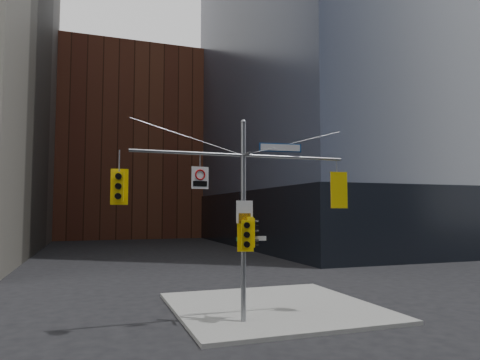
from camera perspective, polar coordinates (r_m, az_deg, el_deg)
ground at (r=13.98m, az=3.39°, el=-20.81°), size 160.00×160.00×0.00m
sidewalk_corner at (r=18.28m, az=4.46°, el=-16.53°), size 8.00×8.00×0.15m
podium_ne at (r=55.36m, az=17.78°, el=-4.89°), size 36.40×36.40×6.00m
brick_midrise at (r=71.26m, az=-14.75°, el=4.16°), size 26.00×20.00×28.00m
signal_assembly at (r=15.25m, az=0.46°, el=-2.60°), size 8.00×0.80×7.30m
traffic_light_west_arm at (r=14.43m, az=-15.85°, el=-0.84°), size 0.56×0.49×1.18m
traffic_light_east_arm at (r=16.93m, az=12.81°, el=-1.34°), size 0.66×0.58×1.40m
traffic_light_pole_side at (r=15.37m, az=1.61°, el=-7.03°), size 0.43×0.37×1.03m
traffic_light_pole_front at (r=15.02m, az=0.81°, el=-7.27°), size 0.58×0.52×1.22m
street_sign_blade at (r=15.96m, az=5.39°, el=4.33°), size 1.62×0.22×0.32m
regulatory_sign_arm at (r=14.81m, az=-5.34°, el=0.40°), size 0.61×0.13×0.77m
regulatory_sign_pole at (r=15.14m, az=0.61°, el=-4.35°), size 0.61×0.04×0.80m
street_blade_ew at (r=15.44m, az=2.05°, el=-7.79°), size 0.81×0.12×0.16m
street_blade_ns at (r=15.71m, az=-0.09°, el=-7.98°), size 0.04×0.72×0.14m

